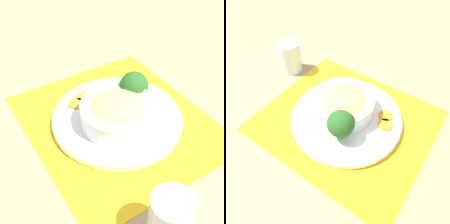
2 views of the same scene
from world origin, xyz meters
The scene contains 8 objects.
ground_plane centered at (0.00, 0.00, 0.00)m, with size 4.00×4.00×0.00m, color tan.
placemat centered at (0.00, 0.00, 0.00)m, with size 0.47×0.52×0.00m.
plate centered at (0.00, 0.00, 0.02)m, with size 0.32×0.32×0.02m.
bowl centered at (-0.01, -0.02, 0.05)m, with size 0.18×0.18×0.07m.
broccoli_floret centered at (0.06, 0.03, 0.07)m, with size 0.07×0.07×0.09m.
carrot_slice_near centered at (-0.05, 0.10, 0.02)m, with size 0.04×0.04×0.01m.
carrot_slice_middle centered at (-0.07, 0.08, 0.02)m, with size 0.04×0.04×0.01m.
water_glass centered at (-0.05, -0.30, 0.05)m, with size 0.07×0.07×0.11m.
Camera 2 is at (0.32, 0.25, 0.50)m, focal length 35.00 mm.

